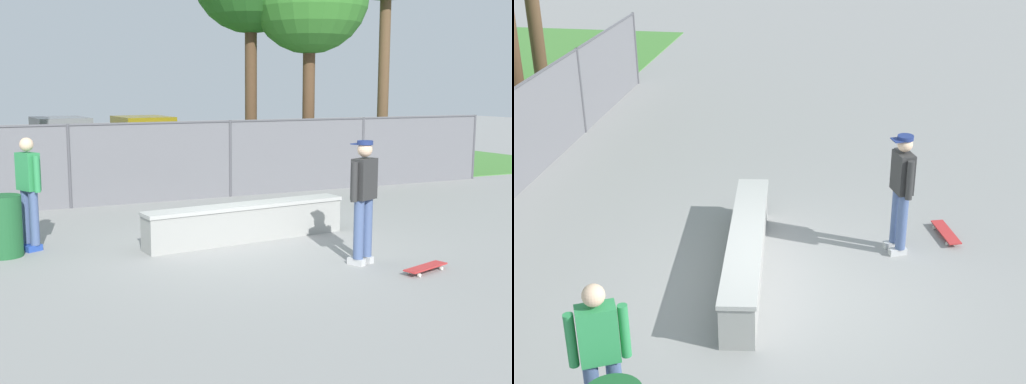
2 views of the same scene
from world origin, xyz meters
The scene contains 5 objects.
ground_plane centered at (0.00, 0.00, 0.00)m, with size 80.00×80.00×0.00m, color gray.
concrete_ledge centered at (0.35, 0.73, 0.32)m, with size 3.74×0.87×0.64m.
skateboarder centered at (1.29, -1.40, 1.03)m, with size 0.56×0.39×1.84m.
skateboard centered at (1.85, -2.16, 0.07)m, with size 0.82×0.43×0.09m.
bystander centered at (-3.09, 1.56, 1.01)m, with size 0.40×0.55×1.82m.
Camera 2 is at (-8.61, -0.87, 5.42)m, focal length 51.82 mm.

